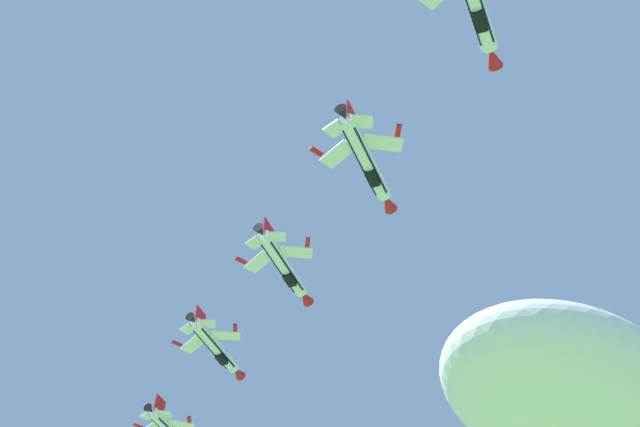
# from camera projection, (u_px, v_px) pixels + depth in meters

# --- Properties ---
(cloud_high_distant) EXTENTS (69.06, 46.27, 29.25)m
(cloud_high_distant) POSITION_uv_depth(u_px,v_px,m) (569.00, 392.00, 185.97)
(cloud_high_distant) COLOR white
(fighter_jet_left_wing) EXTENTS (14.73, 10.92, 4.34)m
(fighter_jet_left_wing) POSITION_uv_depth(u_px,v_px,m) (216.00, 347.00, 118.79)
(fighter_jet_left_wing) COLOR white
(fighter_jet_right_wing) EXTENTS (14.73, 10.92, 4.35)m
(fighter_jet_right_wing) POSITION_uv_depth(u_px,v_px,m) (284.00, 266.00, 106.25)
(fighter_jet_right_wing) COLOR white
(fighter_jet_left_outer) EXTENTS (14.73, 10.90, 4.38)m
(fighter_jet_left_outer) POSITION_uv_depth(u_px,v_px,m) (367.00, 161.00, 89.53)
(fighter_jet_left_outer) COLOR white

